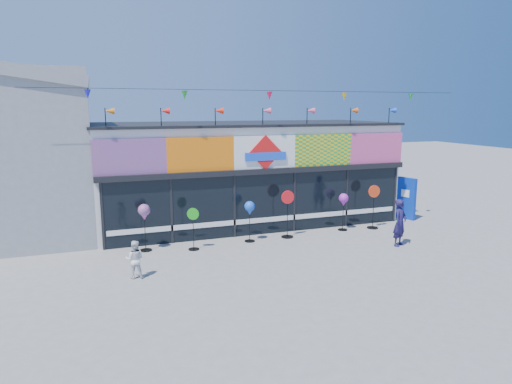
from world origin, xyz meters
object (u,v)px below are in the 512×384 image
spinner_5 (374,206)px  spinner_3 (287,213)px  spinner_0 (144,213)px  spinner_1 (193,228)px  spinner_2 (250,209)px  child (135,259)px  blue_sign (406,198)px  spinner_4 (344,201)px  adult_man (400,223)px

spinner_5 → spinner_3: bearing=-179.6°
spinner_0 → spinner_5: (8.80, -0.11, -0.36)m
spinner_1 → spinner_0: bearing=164.3°
spinner_2 → child: (-4.18, -2.25, -0.64)m
child → blue_sign: bearing=-150.8°
blue_sign → spinner_0: bearing=169.1°
spinner_1 → spinner_4: 6.03m
spinner_4 → adult_man: 2.59m
spinner_0 → spinner_1: (1.54, -0.43, -0.52)m
spinner_1 → adult_man: size_ratio=0.88×
spinner_1 → spinner_3: spinner_3 is taller
blue_sign → spinner_4: size_ratio=1.22×
spinner_3 → child: 6.11m
spinner_1 → child: bearing=-136.4°
spinner_4 → spinner_5: (1.27, -0.15, -0.25)m
spinner_1 → spinner_5: spinner_5 is taller
spinner_4 → spinner_5: 1.30m
spinner_1 → spinner_3: bearing=4.7°
adult_man → spinner_0: bearing=137.1°
blue_sign → spinner_3: size_ratio=1.02×
spinner_4 → adult_man: size_ratio=0.89×
spinner_1 → spinner_5: bearing=2.5°
spinner_1 → spinner_3: size_ratio=0.82×
spinner_1 → blue_sign: bearing=7.1°
spinner_3 → blue_sign: bearing=8.6°
spinner_3 → spinner_4: size_ratio=1.20×
blue_sign → spinner_5: 2.40m
blue_sign → spinner_4: bearing=176.7°
spinner_2 → adult_man: 5.22m
spinner_0 → spinner_2: bearing=-2.7°
spinner_2 → adult_man: adult_man is taller
spinner_5 → adult_man: size_ratio=1.06×
spinner_0 → child: (-0.56, -2.42, -0.74)m
spinner_3 → spinner_0: bearing=178.4°
spinner_0 → blue_sign: bearing=3.9°
spinner_3 → spinner_5: 3.70m
spinner_0 → spinner_5: bearing=-0.7°
child → spinner_0: bearing=-89.1°
spinner_1 → spinner_4: size_ratio=0.98×
child → spinner_5: bearing=-152.3°
spinner_1 → child: size_ratio=1.33×
spinner_2 → spinner_3: 1.50m
blue_sign → spinner_0: size_ratio=1.12×
spinner_4 → child: (-8.09, -2.46, -0.63)m
spinner_3 → spinner_2: bearing=-178.7°
spinner_3 → spinner_4: bearing=4.2°
spinner_4 → spinner_1: bearing=-175.5°
spinner_1 → spinner_2: size_ratio=0.98×
child → spinner_2: bearing=-137.8°
blue_sign → spinner_3: blue_sign is taller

